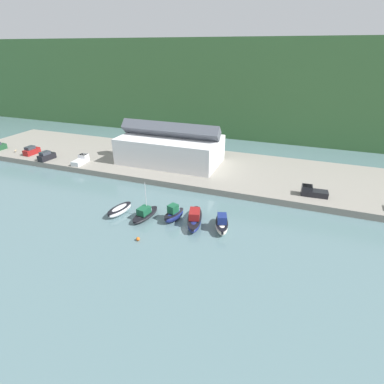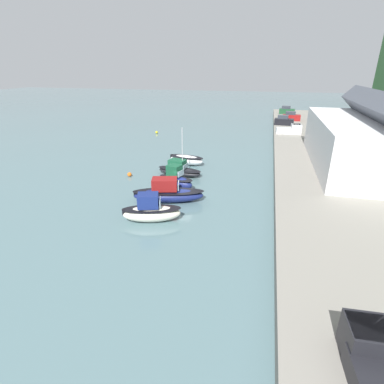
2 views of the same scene
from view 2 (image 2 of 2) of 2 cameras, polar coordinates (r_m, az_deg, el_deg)
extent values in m
plane|color=slate|center=(34.11, -2.03, -0.80)|extent=(320.00, 320.00, 0.00)
cube|color=white|center=(45.61, 30.47, 7.94)|extent=(23.53, 12.96, 6.11)
cube|color=#515660|center=(44.88, 31.72, 13.87)|extent=(24.00, 3.57, 3.57)
ellipsoid|color=silver|center=(45.11, -1.07, 6.13)|extent=(2.98, 5.59, 1.43)
ellipsoid|color=black|center=(44.97, -1.07, 6.74)|extent=(3.08, 5.71, 0.12)
cube|color=black|center=(46.16, -3.89, 6.84)|extent=(0.41, 0.34, 0.56)
ellipsoid|color=black|center=(40.63, -2.39, 3.88)|extent=(3.09, 6.37, 0.98)
ellipsoid|color=black|center=(40.52, -2.40, 4.34)|extent=(3.20, 6.51, 0.12)
cube|color=#195638|center=(40.42, -2.81, 5.37)|extent=(1.91, 2.37, 1.15)
cube|color=#8CA5B2|center=(39.97, -1.23, 4.93)|extent=(1.41, 0.34, 0.57)
cylinder|color=silver|center=(39.50, -1.86, 8.25)|extent=(0.10, 0.10, 5.50)
ellipsoid|color=navy|center=(35.80, -3.04, 1.80)|extent=(2.99, 4.69, 1.67)
ellipsoid|color=black|center=(35.60, -3.05, 2.68)|extent=(3.09, 4.80, 0.12)
cube|color=#195638|center=(35.41, -3.38, 4.12)|extent=(1.73, 1.85, 1.32)
cube|color=#8CA5B2|center=(34.99, -2.13, 3.57)|extent=(1.18, 0.45, 0.66)
cube|color=black|center=(36.83, -5.72, 2.88)|extent=(0.43, 0.37, 0.56)
ellipsoid|color=navy|center=(32.60, -4.50, -0.67)|extent=(4.08, 7.89, 1.41)
ellipsoid|color=black|center=(32.40, -4.52, 0.14)|extent=(4.21, 8.06, 0.12)
cube|color=maroon|center=(32.12, -5.24, 1.51)|extent=(2.28, 2.99, 1.25)
cube|color=#8CA5B2|center=(32.11, -2.60, 1.22)|extent=(1.47, 0.48, 0.63)
cube|color=black|center=(32.92, -10.78, -0.24)|extent=(0.42, 0.36, 0.56)
ellipsoid|color=white|center=(28.69, -7.66, -4.13)|extent=(3.49, 5.79, 1.51)
ellipsoid|color=black|center=(28.46, -7.71, -3.18)|extent=(3.60, 5.91, 0.12)
cube|color=navy|center=(28.11, -8.36, -1.61)|extent=(1.95, 2.26, 1.28)
cube|color=#8CA5B2|center=(28.12, -6.09, -1.91)|extent=(1.26, 0.49, 0.64)
cube|color=black|center=(28.86, -12.84, -3.68)|extent=(0.43, 0.38, 0.56)
cube|color=#1E4C2D|center=(91.11, 17.63, 14.44)|extent=(2.19, 4.35, 1.40)
cube|color=#333842|center=(91.00, 17.51, 15.13)|extent=(1.74, 2.45, 0.76)
cube|color=maroon|center=(79.95, 18.41, 13.31)|extent=(1.88, 4.23, 1.40)
cube|color=#333842|center=(79.78, 18.27, 14.09)|extent=(1.57, 2.34, 0.76)
cube|color=black|center=(73.04, 17.12, 12.65)|extent=(2.21, 4.36, 1.40)
cube|color=#333842|center=(72.89, 16.97, 13.52)|extent=(1.75, 2.45, 0.76)
cube|color=black|center=(16.88, 30.30, -23.48)|extent=(2.00, 2.01, 1.90)
cube|color=#2D333D|center=(16.42, 30.82, -21.74)|extent=(1.72, 1.89, 0.50)
cube|color=silver|center=(63.51, 17.33, 11.09)|extent=(2.19, 3.62, 1.10)
cube|color=silver|center=(63.70, 19.21, 11.26)|extent=(2.00, 1.99, 1.90)
cube|color=#2D333D|center=(63.57, 19.29, 11.88)|extent=(1.89, 1.72, 0.50)
cylinder|color=tan|center=(85.30, 17.92, 13.51)|extent=(0.12, 0.12, 0.28)
ellipsoid|color=tan|center=(85.25, 17.94, 13.72)|extent=(0.52, 0.85, 0.36)
sphere|color=tan|center=(85.36, 18.18, 13.78)|extent=(0.22, 0.22, 0.22)
sphere|color=yellow|center=(67.58, -6.76, 11.24)|extent=(0.57, 0.57, 0.57)
sphere|color=orange|center=(41.01, -11.82, 3.29)|extent=(0.57, 0.57, 0.57)
camera|label=1|loc=(53.24, -67.48, 24.10)|focal=28.00mm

